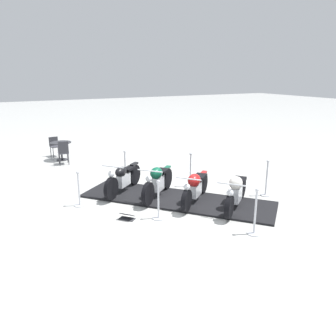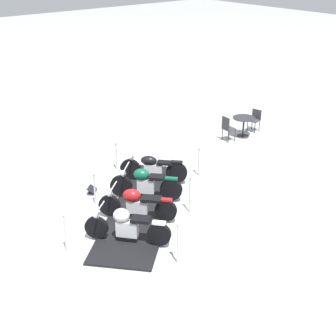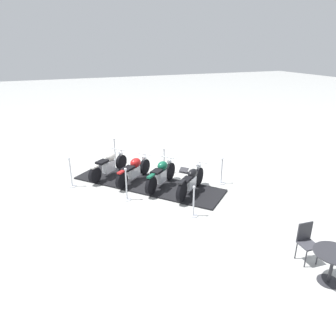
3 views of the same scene
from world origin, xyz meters
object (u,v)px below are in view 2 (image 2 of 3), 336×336
object	(u,v)px
motorcycle_cream	(126,225)
stanchion_left_mid	(190,200)
cafe_table	(244,122)
cafe_chair_across_table	(255,119)
info_placard	(92,191)
stanchion_right_front	(117,161)
motorcycle_black	(152,167)
stanchion_right_mid	(95,195)
motorcycle_maroon	(136,203)
stanchion_right_rear	(66,240)
stanchion_left_front	(199,166)
cafe_chair_near_table	(228,127)
motorcycle_forest	(145,183)
stanchion_left_rear	(178,250)

from	to	relation	value
motorcycle_cream	stanchion_left_mid	world-z (taller)	stanchion_left_mid
stanchion_left_mid	cafe_table	world-z (taller)	stanchion_left_mid
cafe_table	cafe_chair_across_table	xyz separation A→B (m)	(-0.13, 0.81, -0.08)
info_placard	cafe_table	size ratio (longest dim) A/B	0.50
stanchion_right_front	stanchion_left_mid	bearing A→B (deg)	-0.29
motorcycle_black	stanchion_right_mid	world-z (taller)	stanchion_right_mid
cafe_table	motorcycle_maroon	bearing A→B (deg)	-70.88
stanchion_right_rear	stanchion_right_mid	bearing A→B (deg)	131.15
stanchion_left_front	cafe_table	world-z (taller)	stanchion_left_front
stanchion_left_mid	motorcycle_maroon	bearing A→B (deg)	-116.41
cafe_chair_near_table	cafe_chair_across_table	size ratio (longest dim) A/B	1.12
motorcycle_maroon	cafe_chair_across_table	size ratio (longest dim) A/B	2.00
stanchion_right_mid	cafe_chair_near_table	xyz separation A→B (m)	(-1.08, 6.54, 0.23)
motorcycle_black	stanchion_right_rear	xyz separation A→B (m)	(1.73, -4.01, -0.13)
motorcycle_maroon	stanchion_right_mid	xyz separation A→B (m)	(-1.39, -0.44, -0.19)
stanchion_right_mid	cafe_chair_near_table	world-z (taller)	stanchion_right_mid
motorcycle_black	info_placard	xyz separation A→B (m)	(-0.60, -1.86, -0.45)
cafe_chair_near_table	motorcycle_forest	bearing A→B (deg)	-157.21
cafe_chair_near_table	stanchion_right_mid	bearing A→B (deg)	-165.90
motorcycle_black	cafe_table	size ratio (longest dim) A/B	1.95
stanchion_left_rear	cafe_chair_across_table	bearing A→B (deg)	120.37
stanchion_right_front	cafe_chair_near_table	xyz separation A→B (m)	(0.51, 4.72, 0.22)
stanchion_right_mid	cafe_chair_across_table	xyz separation A→B (m)	(-1.15, 8.17, 0.19)
cafe_table	motorcycle_cream	bearing A→B (deg)	-67.90
stanchion_left_front	cafe_chair_across_table	distance (m)	4.83
motorcycle_cream	stanchion_left_rear	bearing A→B (deg)	156.53
stanchion_right_mid	cafe_chair_across_table	world-z (taller)	stanchion_right_mid
stanchion_left_rear	stanchion_right_mid	world-z (taller)	stanchion_left_rear
stanchion_right_rear	info_placard	distance (m)	3.19
stanchion_left_rear	cafe_table	bearing A→B (deg)	122.30
motorcycle_maroon	stanchion_right_front	size ratio (longest dim) A/B	1.70
stanchion_left_front	stanchion_left_rear	world-z (taller)	stanchion_left_rear
stanchion_left_front	stanchion_left_mid	size ratio (longest dim) A/B	0.88
motorcycle_black	stanchion_left_rear	world-z (taller)	stanchion_left_rear
motorcycle_forest	stanchion_left_front	xyz separation A→B (m)	(-0.15, 2.31, -0.18)
motorcycle_maroon	stanchion_right_front	bearing A→B (deg)	-64.96
motorcycle_cream	cafe_chair_across_table	size ratio (longest dim) A/B	2.08
stanchion_right_mid	cafe_table	world-z (taller)	stanchion_right_mid
cafe_chair_near_table	motorcycle_cream	bearing A→B (deg)	-150.42
motorcycle_black	cafe_chair_across_table	distance (m)	6.06
motorcycle_forest	motorcycle_cream	size ratio (longest dim) A/B	0.93
motorcycle_maroon	stanchion_right_rear	xyz separation A→B (m)	(0.20, -2.26, -0.14)
stanchion_left_rear	stanchion_left_front	bearing A→B (deg)	131.15
motorcycle_maroon	stanchion_left_front	xyz separation A→B (m)	(-0.91, 3.18, -0.15)
motorcycle_forest	stanchion_left_rear	world-z (taller)	stanchion_left_rear
stanchion_right_mid	cafe_chair_near_table	bearing A→B (deg)	99.40
motorcycle_cream	stanchion_left_front	distance (m)	4.39
motorcycle_black	cafe_chair_near_table	distance (m)	4.45
cafe_table	stanchion_right_rear	bearing A→B (deg)	-74.16
stanchion_left_mid	info_placard	bearing A→B (deg)	-152.28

